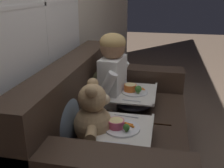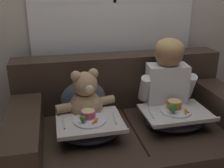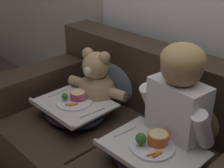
{
  "view_description": "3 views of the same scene",
  "coord_description": "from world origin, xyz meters",
  "px_view_note": "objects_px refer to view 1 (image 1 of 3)",
  "views": [
    {
      "loc": [
        -1.74,
        -0.3,
        1.37
      ],
      "look_at": [
        -0.07,
        0.05,
        0.75
      ],
      "focal_mm": 42.0,
      "sensor_mm": 36.0,
      "label": 1
    },
    {
      "loc": [
        -0.51,
        -1.61,
        1.4
      ],
      "look_at": [
        -0.12,
        0.11,
        0.73
      ],
      "focal_mm": 42.0,
      "sensor_mm": 36.0,
      "label": 2
    },
    {
      "loc": [
        1.06,
        -1.07,
        1.51
      ],
      "look_at": [
        -0.06,
        0.02,
        0.73
      ],
      "focal_mm": 50.0,
      "sensor_mm": 36.0,
      "label": 3
    }
  ],
  "objects_px": {
    "lap_tray_child": "(134,98)",
    "lap_tray_teddy": "(122,136)",
    "throw_pillow_behind_teddy": "(65,113)",
    "teddy_bear": "(94,117)",
    "throw_pillow_behind_child": "(92,82)",
    "child_figure": "(113,66)",
    "couch": "(112,133)"
  },
  "relations": [
    {
      "from": "lap_tray_child",
      "to": "lap_tray_teddy",
      "type": "bearing_deg",
      "value": -180.0
    },
    {
      "from": "throw_pillow_behind_teddy",
      "to": "teddy_bear",
      "type": "xyz_separation_m",
      "value": [
        0.0,
        -0.19,
        -0.01
      ]
    },
    {
      "from": "throw_pillow_behind_child",
      "to": "teddy_bear",
      "type": "distance_m",
      "value": 0.65
    },
    {
      "from": "child_figure",
      "to": "lap_tray_child",
      "type": "xyz_separation_m",
      "value": [
        -0.0,
        -0.19,
        -0.27
      ]
    },
    {
      "from": "couch",
      "to": "throw_pillow_behind_teddy",
      "type": "relative_size",
      "value": 4.1
    },
    {
      "from": "couch",
      "to": "throw_pillow_behind_child",
      "type": "distance_m",
      "value": 0.49
    },
    {
      "from": "child_figure",
      "to": "lap_tray_child",
      "type": "relative_size",
      "value": 1.27
    },
    {
      "from": "child_figure",
      "to": "teddy_bear",
      "type": "height_order",
      "value": "child_figure"
    },
    {
      "from": "throw_pillow_behind_child",
      "to": "lap_tray_teddy",
      "type": "xyz_separation_m",
      "value": [
        -0.63,
        -0.37,
        -0.12
      ]
    },
    {
      "from": "lap_tray_child",
      "to": "lap_tray_teddy",
      "type": "xyz_separation_m",
      "value": [
        -0.62,
        -0.0,
        -0.0
      ]
    },
    {
      "from": "couch",
      "to": "lap_tray_child",
      "type": "distance_m",
      "value": 0.38
    },
    {
      "from": "throw_pillow_behind_teddy",
      "to": "lap_tray_child",
      "type": "relative_size",
      "value": 0.86
    },
    {
      "from": "throw_pillow_behind_child",
      "to": "child_figure",
      "type": "xyz_separation_m",
      "value": [
        -0.0,
        -0.19,
        0.15
      ]
    },
    {
      "from": "teddy_bear",
      "to": "lap_tray_child",
      "type": "height_order",
      "value": "teddy_bear"
    },
    {
      "from": "child_figure",
      "to": "throw_pillow_behind_teddy",
      "type": "bearing_deg",
      "value": 163.34
    },
    {
      "from": "child_figure",
      "to": "lap_tray_teddy",
      "type": "bearing_deg",
      "value": -163.33
    },
    {
      "from": "throw_pillow_behind_child",
      "to": "throw_pillow_behind_teddy",
      "type": "xyz_separation_m",
      "value": [
        -0.62,
        0.0,
        0.0
      ]
    },
    {
      "from": "couch",
      "to": "throw_pillow_behind_teddy",
      "type": "xyz_separation_m",
      "value": [
        -0.31,
        0.24,
        0.3
      ]
    },
    {
      "from": "throw_pillow_behind_child",
      "to": "lap_tray_teddy",
      "type": "bearing_deg",
      "value": -149.11
    },
    {
      "from": "child_figure",
      "to": "teddy_bear",
      "type": "distance_m",
      "value": 0.64
    },
    {
      "from": "throw_pillow_behind_child",
      "to": "teddy_bear",
      "type": "bearing_deg",
      "value": -162.94
    },
    {
      "from": "throw_pillow_behind_teddy",
      "to": "lap_tray_child",
      "type": "bearing_deg",
      "value": -30.93
    },
    {
      "from": "throw_pillow_behind_teddy",
      "to": "couch",
      "type": "bearing_deg",
      "value": -37.7
    },
    {
      "from": "lap_tray_child",
      "to": "couch",
      "type": "bearing_deg",
      "value": 156.97
    },
    {
      "from": "lap_tray_child",
      "to": "lap_tray_teddy",
      "type": "height_order",
      "value": "lap_tray_child"
    },
    {
      "from": "throw_pillow_behind_teddy",
      "to": "lap_tray_teddy",
      "type": "bearing_deg",
      "value": -90.05
    },
    {
      "from": "lap_tray_teddy",
      "to": "throw_pillow_behind_teddy",
      "type": "bearing_deg",
      "value": 89.95
    },
    {
      "from": "throw_pillow_behind_child",
      "to": "lap_tray_child",
      "type": "distance_m",
      "value": 0.39
    },
    {
      "from": "child_figure",
      "to": "teddy_bear",
      "type": "bearing_deg",
      "value": -179.59
    },
    {
      "from": "couch",
      "to": "lap_tray_teddy",
      "type": "distance_m",
      "value": 0.38
    },
    {
      "from": "couch",
      "to": "lap_tray_child",
      "type": "height_order",
      "value": "couch"
    },
    {
      "from": "child_figure",
      "to": "teddy_bear",
      "type": "relative_size",
      "value": 1.36
    }
  ]
}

